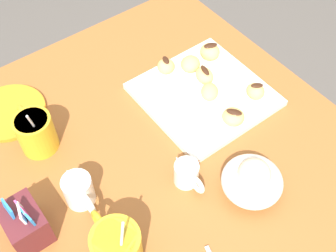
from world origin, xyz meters
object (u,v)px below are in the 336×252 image
object	(u,v)px
chocolate_sauce_pitcher	(187,173)
beignet_0	(166,66)
beignet_3	(233,117)
sugar_caddy	(25,224)
beignet_5	(205,76)
cream_pitcher_white	(79,190)
saucer_orange_left	(9,112)
ice_cream_bowl	(252,180)
coffee_mug_mustard_right	(35,131)
beignet_1	(210,92)
beignet_4	(190,64)
dining_table	(155,180)
beignet_6	(210,52)
pastry_plate_square	(204,95)
beignet_2	(256,91)
coffee_mug_mustard_left	(116,247)

from	to	relation	value
chocolate_sauce_pitcher	beignet_0	xyz separation A→B (m)	(0.27, -0.15, 0.00)
beignet_3	sugar_caddy	bearing A→B (deg)	85.48
beignet_3	beignet_5	xyz separation A→B (m)	(0.14, -0.03, 0.00)
sugar_caddy	beignet_3	distance (m)	0.50
cream_pitcher_white	saucer_orange_left	distance (m)	0.31
ice_cream_bowl	saucer_orange_left	bearing A→B (deg)	32.39
coffee_mug_mustard_right	beignet_3	bearing A→B (deg)	-119.81
ice_cream_bowl	chocolate_sauce_pitcher	size ratio (longest dim) A/B	1.37
beignet_1	beignet_4	xyz separation A→B (m)	(0.10, -0.02, 0.00)
sugar_caddy	beignet_5	bearing A→B (deg)	-79.21
dining_table	coffee_mug_mustard_right	size ratio (longest dim) A/B	6.33
beignet_1	beignet_6	size ratio (longest dim) A/B	1.00
saucer_orange_left	beignet_4	bearing A→B (deg)	-110.06
pastry_plate_square	coffee_mug_mustard_right	distance (m)	0.41
chocolate_sauce_pitcher	beignet_2	world-z (taller)	chocolate_sauce_pitcher
coffee_mug_mustard_left	beignet_6	world-z (taller)	coffee_mug_mustard_left
pastry_plate_square	ice_cream_bowl	distance (m)	0.27
dining_table	beignet_0	size ratio (longest dim) A/B	20.75
beignet_3	coffee_mug_mustard_left	bearing A→B (deg)	105.40
sugar_caddy	beignet_3	size ratio (longest dim) A/B	2.04
sugar_caddy	dining_table	bearing A→B (deg)	-87.13
saucer_orange_left	beignet_5	size ratio (longest dim) A/B	3.21
cream_pitcher_white	sugar_caddy	world-z (taller)	sugar_caddy
pastry_plate_square	sugar_caddy	distance (m)	0.50
coffee_mug_mustard_left	beignet_6	distance (m)	0.56
dining_table	beignet_1	bearing A→B (deg)	-79.28
ice_cream_bowl	beignet_0	xyz separation A→B (m)	(0.37, -0.06, -0.00)
cream_pitcher_white	sugar_caddy	distance (m)	0.12
beignet_6	saucer_orange_left	bearing A→B (deg)	72.89
ice_cream_bowl	beignet_4	distance (m)	0.36
dining_table	sugar_caddy	world-z (taller)	sugar_caddy
coffee_mug_mustard_right	beignet_5	distance (m)	0.42
cream_pitcher_white	beignet_4	bearing A→B (deg)	-69.84
coffee_mug_mustard_left	beignet_0	distance (m)	0.48
beignet_2	beignet_4	bearing A→B (deg)	21.66
beignet_5	beignet_6	xyz separation A→B (m)	(0.06, -0.06, 0.00)
chocolate_sauce_pitcher	beignet_1	size ratio (longest dim) A/B	1.75
ice_cream_bowl	beignet_2	size ratio (longest dim) A/B	2.79
saucer_orange_left	beignet_5	bearing A→B (deg)	-115.73
coffee_mug_mustard_left	sugar_caddy	xyz separation A→B (m)	(0.14, 0.11, -0.01)
beignet_6	beignet_5	bearing A→B (deg)	130.62
dining_table	sugar_caddy	distance (m)	0.35
beignet_3	beignet_0	bearing A→B (deg)	7.14
dining_table	beignet_1	distance (m)	0.26
beignet_2	beignet_6	bearing A→B (deg)	-0.56
cream_pitcher_white	beignet_1	world-z (taller)	cream_pitcher_white
coffee_mug_mustard_right	beignet_2	distance (m)	0.51
cream_pitcher_white	chocolate_sauce_pitcher	bearing A→B (deg)	-115.20
pastry_plate_square	ice_cream_bowl	bearing A→B (deg)	160.61
beignet_1	dining_table	bearing A→B (deg)	100.72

